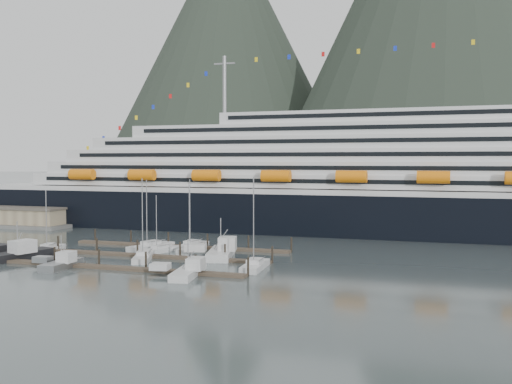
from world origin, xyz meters
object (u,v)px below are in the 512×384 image
sailboat_f (192,246)px  trawler_c (187,271)px  sailboat_h (255,266)px  warehouse (6,216)px  cruise_ship (373,185)px  trawler_a (17,254)px  sailboat_a (49,250)px  sailboat_b (151,247)px  trawler_b (61,263)px  trawler_e (220,252)px  sailboat_g (192,249)px  sailboat_c (160,250)px  sailboat_d (144,257)px

sailboat_f → trawler_c: size_ratio=1.14×
sailboat_f → sailboat_h: bearing=-127.6°
warehouse → sailboat_f: sailboat_f is taller
cruise_ship → trawler_a: 84.68m
sailboat_a → sailboat_f: bearing=-74.1°
sailboat_b → trawler_b: bearing=-173.3°
cruise_ship → trawler_e: size_ratio=15.90×
sailboat_a → trawler_a: 9.42m
warehouse → sailboat_g: 77.77m
sailboat_c → trawler_a: sailboat_c is taller
sailboat_d → sailboat_h: sailboat_h is taller
trawler_a → sailboat_g: bearing=-41.3°
cruise_ship → sailboat_c: bearing=-127.8°
sailboat_a → trawler_a: (0.24, -9.40, 0.53)m
warehouse → trawler_e: (79.96, -35.24, -1.24)m
sailboat_a → trawler_a: bearing=169.4°
trawler_e → warehouse: bearing=51.3°
sailboat_b → sailboat_g: sailboat_g is taller
sailboat_b → sailboat_g: 9.21m
trawler_b → trawler_a: bearing=64.6°
sailboat_g → trawler_e: bearing=-124.4°
sailboat_a → sailboat_c: 22.23m
sailboat_f → trawler_b: 30.14m
cruise_ship → sailboat_h: size_ratio=13.09×
warehouse → trawler_b: trawler_b is taller
sailboat_f → trawler_e: 13.45m
cruise_ship → trawler_e: 54.13m
sailboat_b → trawler_c: 30.24m
sailboat_f → warehouse: bearing=74.5°
warehouse → sailboat_d: bearing=-31.7°
cruise_ship → trawler_e: cruise_ship is taller
warehouse → trawler_e: size_ratio=3.48×
cruise_ship → trawler_a: (-56.78, -61.83, -11.08)m
trawler_a → sailboat_d: bearing=-59.0°
sailboat_d → sailboat_g: bearing=-41.8°
cruise_ship → sailboat_a: size_ratio=16.37×
sailboat_g → trawler_a: (-26.55, -19.06, 0.53)m
sailboat_c → trawler_a: size_ratio=0.81×
sailboat_b → trawler_e: (17.37, -5.29, 0.56)m
cruise_ship → sailboat_h: 59.85m
sailboat_g → trawler_b: size_ratio=1.55×
sailboat_f → sailboat_c: bearing=156.9°
sailboat_d → cruise_ship: bearing=-54.0°
trawler_b → warehouse: bearing=43.1°
sailboat_a → sailboat_g: (26.79, 9.66, 0.00)m
cruise_ship → sailboat_f: bearing=-129.3°
trawler_a → trawler_b: 14.36m
cruise_ship → trawler_b: size_ratio=21.90×
warehouse → sailboat_h: 100.43m
warehouse → trawler_c: (81.70, -53.39, -1.43)m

